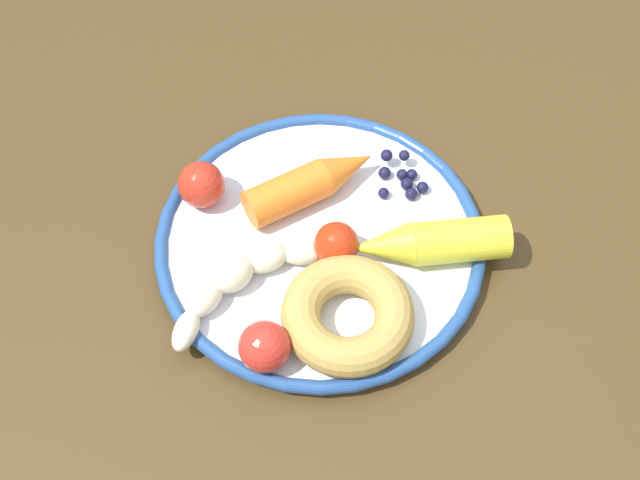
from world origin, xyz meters
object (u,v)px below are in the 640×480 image
Objects in this scene: dining_table at (358,313)px; tomato_mid at (264,347)px; tomato_far at (336,244)px; plate at (320,242)px; tomato_near at (201,185)px; donut at (348,315)px; blueberry_pile at (401,177)px; carrot_orange at (312,183)px; carrot_yellow at (428,243)px; banana at (237,280)px.

tomato_mid reaches higher than dining_table.
plate is at bearing -62.12° from tomato_far.
plate is (0.03, -0.03, 0.09)m from dining_table.
tomato_far is at bearing 141.17° from tomato_near.
plate is 2.67× the size of donut.
donut is 0.07m from tomato_mid.
donut is 2.08× the size of blueberry_pile.
tomato_mid is at bearing 45.14° from blueberry_pile.
carrot_orange is 3.10× the size of tomato_near.
tomato_far is (0.02, -0.01, 0.11)m from dining_table.
tomato_mid reaches higher than carrot_yellow.
dining_table is 0.17m from tomato_mid.
carrot_yellow is at bearing 135.33° from carrot_orange.
tomato_far is at bearing 42.05° from blueberry_pile.
tomato_mid is (0.07, 0.15, 0.00)m from carrot_orange.
tomato_near is 1.01× the size of tomato_mid.
donut is (-0.08, 0.05, 0.00)m from banana.
carrot_yellow is (-0.06, 0.01, 0.11)m from dining_table.
blueberry_pile is at bearing -88.87° from carrot_yellow.
dining_table is at bearing 143.52° from tomato_near.
carrot_orange is at bearing -113.87° from tomato_mid.
plate is 0.10m from carrot_yellow.
donut is at bearing 59.17° from blueberry_pile.
tomato_mid is (0.07, 0.02, 0.00)m from donut.
tomato_far is (-0.00, -0.07, 0.00)m from donut.
plate is 2.03× the size of banana.
carrot_yellow is 1.28× the size of donut.
banana is 0.16m from carrot_yellow.
banana is (0.08, 0.03, 0.02)m from plate.
dining_table is 4.45× the size of plate.
tomato_far is at bearing -94.10° from donut.
carrot_yellow is at bearing 158.95° from plate.
donut reaches higher than dining_table.
carrot_yellow is 2.66× the size of blueberry_pile.
tomato_near is (0.10, -0.15, 0.00)m from donut.
carrot_yellow is 0.08m from blueberry_pile.
carrot_yellow is (-0.16, 0.00, 0.01)m from banana.
tomato_mid reaches higher than banana.
tomato_far reaches higher than plate.
blueberry_pile reaches higher than dining_table.
banana is 1.31× the size of donut.
donut reaches higher than plate.
banana reaches higher than dining_table.
tomato_near reaches higher than carrot_orange.
tomato_near reaches higher than donut.
carrot_yellow is at bearing 151.56° from tomato_near.
tomato_far is (-0.01, 0.02, 0.02)m from plate.
blueberry_pile is (-0.16, -0.08, -0.01)m from banana.
tomato_far is at bearing 117.88° from plate.
dining_table is 0.13m from carrot_yellow.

